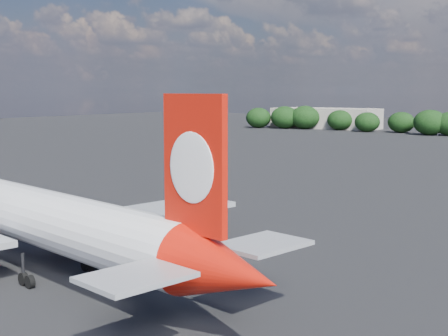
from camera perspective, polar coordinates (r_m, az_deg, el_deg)
The scene contains 4 objects.
ground at distance 105.89m, azimuth 8.32°, elevation -1.08°, with size 500.00×500.00×0.00m, color black.
qantas_airliner at distance 51.58m, azimuth -15.41°, elevation -4.82°, with size 45.09×43.03×14.73m.
terminal_building at distance 252.19m, azimuth 9.26°, elevation 4.52°, with size 42.00×16.00×8.00m.
highway_sign at distance 219.56m, azimuth 18.36°, elevation 3.65°, with size 6.00×0.30×4.50m.
Camera 1 is at (48.66, -32.86, 14.90)m, focal length 50.00 mm.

